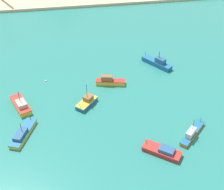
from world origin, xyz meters
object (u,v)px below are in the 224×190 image
(fishing_boat_7, at_px, (192,133))
(fishing_boat_9, at_px, (163,151))
(buoy_2, at_px, (46,81))
(fishing_boat_6, at_px, (21,105))
(fishing_boat_4, at_px, (23,133))
(fishing_boat_2, at_px, (110,81))
(fishing_boat_11, at_px, (157,63))
(fishing_boat_0, at_px, (87,102))

(fishing_boat_7, relative_size, fishing_boat_9, 1.00)
(fishing_boat_9, xyz_separation_m, buoy_2, (-26.39, 34.32, -0.63))
(fishing_boat_6, distance_m, buoy_2, 13.42)
(fishing_boat_4, bearing_deg, fishing_boat_6, 95.60)
(fishing_boat_7, relative_size, buoy_2, 14.57)
(fishing_boat_7, bearing_deg, fishing_boat_4, 170.22)
(fishing_boat_6, xyz_separation_m, fishing_boat_7, (41.80, -18.31, -0.14))
(fishing_boat_9, bearing_deg, fishing_boat_4, 160.36)
(fishing_boat_2, height_order, fishing_boat_7, fishing_boat_7)
(fishing_boat_4, distance_m, fishing_boat_6, 11.35)
(fishing_boat_6, xyz_separation_m, fishing_boat_11, (42.92, 14.82, 0.12))
(fishing_boat_2, distance_m, fishing_boat_4, 30.54)
(buoy_2, bearing_deg, fishing_boat_2, -14.07)
(fishing_boat_0, height_order, fishing_boat_11, fishing_boat_0)
(fishing_boat_2, xyz_separation_m, fishing_boat_11, (17.27, 7.95, 0.01))
(fishing_boat_9, distance_m, buoy_2, 43.30)
(fishing_boat_2, bearing_deg, fishing_boat_0, -131.64)
(fishing_boat_2, relative_size, buoy_2, 14.79)
(fishing_boat_2, xyz_separation_m, fishing_boat_7, (16.15, -25.18, -0.24))
(fishing_boat_2, xyz_separation_m, fishing_boat_4, (-24.55, -18.17, -0.32))
(fishing_boat_4, xyz_separation_m, fishing_boat_9, (31.90, -11.38, 0.02))
(fishing_boat_2, bearing_deg, fishing_boat_11, 24.71)
(buoy_2, bearing_deg, fishing_boat_11, 4.99)
(fishing_boat_9, bearing_deg, fishing_boat_6, 145.51)
(fishing_boat_6, relative_size, fishing_boat_11, 0.95)
(fishing_boat_0, bearing_deg, fishing_boat_4, -150.69)
(fishing_boat_4, bearing_deg, fishing_boat_11, 31.98)
(fishing_boat_0, relative_size, fishing_boat_11, 0.67)
(fishing_boat_2, height_order, fishing_boat_6, fishing_boat_6)
(fishing_boat_0, xyz_separation_m, fishing_boat_9, (15.14, -20.79, -0.16))
(fishing_boat_4, height_order, fishing_boat_9, fishing_boat_4)
(fishing_boat_4, height_order, fishing_boat_6, fishing_boat_6)
(fishing_boat_4, relative_size, buoy_2, 17.32)
(buoy_2, bearing_deg, fishing_boat_7, -40.40)
(fishing_boat_6, height_order, fishing_boat_11, fishing_boat_6)
(fishing_boat_4, xyz_separation_m, buoy_2, (5.51, 22.94, -0.62))
(fishing_boat_4, height_order, fishing_boat_7, fishing_boat_7)
(fishing_boat_0, xyz_separation_m, fishing_boat_7, (23.94, -16.42, -0.10))
(fishing_boat_7, xyz_separation_m, buoy_2, (-35.19, 29.95, -0.69))
(fishing_boat_2, bearing_deg, buoy_2, 165.93)
(fishing_boat_0, distance_m, buoy_2, 17.61)
(fishing_boat_7, height_order, fishing_boat_9, fishing_boat_7)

